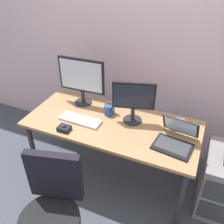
# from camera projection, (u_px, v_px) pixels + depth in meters

# --- Properties ---
(ground_plane) EXTENTS (8.00, 8.00, 0.00)m
(ground_plane) POSITION_uv_depth(u_px,v_px,m) (112.00, 175.00, 2.73)
(ground_plane) COLOR #434852
(back_wall) EXTENTS (6.00, 0.10, 2.80)m
(back_wall) POSITION_uv_depth(u_px,v_px,m) (140.00, 30.00, 2.49)
(back_wall) COLOR beige
(back_wall) RESTS_ON ground
(desk) EXTENTS (1.63, 0.73, 0.73)m
(desk) POSITION_uv_depth(u_px,v_px,m) (112.00, 129.00, 2.36)
(desk) COLOR #A67C50
(desk) RESTS_ON ground
(office_chair) EXTENTS (0.52, 0.53, 0.95)m
(office_chair) POSITION_uv_depth(u_px,v_px,m) (53.00, 218.00, 1.82)
(office_chair) COLOR black
(office_chair) RESTS_ON ground
(monitor_main) EXTENTS (0.49, 0.18, 0.50)m
(monitor_main) POSITION_uv_depth(u_px,v_px,m) (82.00, 78.00, 2.45)
(monitor_main) COLOR #262628
(monitor_main) RESTS_ON desk
(monitor_side) EXTENTS (0.38, 0.18, 0.40)m
(monitor_side) POSITION_uv_depth(u_px,v_px,m) (134.00, 100.00, 2.21)
(monitor_side) COLOR #262628
(monitor_side) RESTS_ON desk
(keyboard) EXTENTS (0.41, 0.15, 0.03)m
(keyboard) POSITION_uv_depth(u_px,v_px,m) (80.00, 120.00, 2.34)
(keyboard) COLOR silver
(keyboard) RESTS_ON desk
(laptop) EXTENTS (0.35, 0.36, 0.22)m
(laptop) POSITION_uv_depth(u_px,v_px,m) (175.00, 139.00, 2.05)
(laptop) COLOR black
(laptop) RESTS_ON desk
(trackball_mouse) EXTENTS (0.11, 0.09, 0.07)m
(trackball_mouse) POSITION_uv_depth(u_px,v_px,m) (64.00, 128.00, 2.21)
(trackball_mouse) COLOR black
(trackball_mouse) RESTS_ON desk
(coffee_mug) EXTENTS (0.10, 0.09, 0.10)m
(coffee_mug) POSITION_uv_depth(u_px,v_px,m) (109.00, 110.00, 2.41)
(coffee_mug) COLOR #2E4F8F
(coffee_mug) RESTS_ON desk
(paper_notepad) EXTENTS (0.19, 0.23, 0.01)m
(paper_notepad) POSITION_uv_depth(u_px,v_px,m) (177.00, 124.00, 2.29)
(paper_notepad) COLOR white
(paper_notepad) RESTS_ON desk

